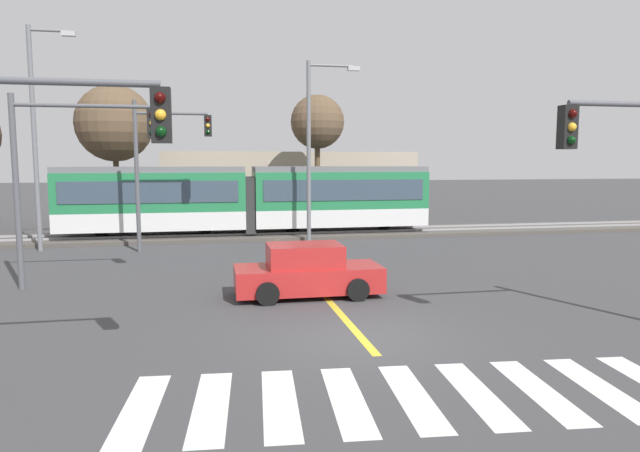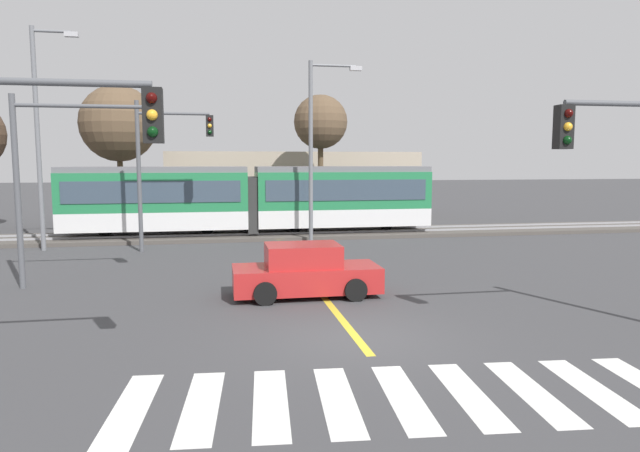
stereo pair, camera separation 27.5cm
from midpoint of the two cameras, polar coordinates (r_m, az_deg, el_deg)
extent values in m
plane|color=#3D3D3F|center=(12.82, 3.58, -11.15)|extent=(200.00, 200.00, 0.00)
cube|color=#4C4742|center=(29.73, -5.04, -0.86)|extent=(120.00, 4.00, 0.18)
cube|color=#939399|center=(29.00, -4.89, -0.76)|extent=(120.00, 0.08, 0.10)
cube|color=#939399|center=(30.43, -5.19, -0.42)|extent=(120.00, 0.08, 0.10)
cube|color=silver|center=(29.60, -16.57, 0.60)|extent=(9.00, 2.60, 0.90)
cube|color=#237A47|center=(29.49, -16.66, 3.31)|extent=(9.00, 2.60, 1.90)
cube|color=#384756|center=(28.18, -16.91, 3.26)|extent=(8.28, 0.04, 1.04)
cube|color=slate|center=(29.46, -16.72, 5.42)|extent=(9.00, 2.39, 0.28)
cylinder|color=black|center=(29.52, -11.75, -0.16)|extent=(0.70, 0.20, 0.70)
cylinder|color=black|center=(29.98, -21.25, -0.37)|extent=(0.70, 0.20, 0.70)
cube|color=silver|center=(30.22, 1.67, 0.98)|extent=(9.00, 2.60, 0.90)
cube|color=#237A47|center=(30.11, 1.68, 3.63)|extent=(9.00, 2.60, 1.90)
cube|color=#384756|center=(28.83, 2.26, 3.60)|extent=(8.28, 0.04, 1.04)
cube|color=slate|center=(30.08, 1.68, 5.71)|extent=(9.00, 2.39, 0.28)
cylinder|color=black|center=(30.91, 6.14, 0.23)|extent=(0.70, 0.20, 0.70)
cylinder|color=black|center=(29.81, -2.98, 0.03)|extent=(0.70, 0.20, 0.70)
cube|color=#2D2D2D|center=(29.47, -7.37, 2.16)|extent=(0.50, 2.34, 2.80)
cube|color=silver|center=(9.87, -18.34, -17.00)|extent=(0.79, 2.84, 0.01)
cube|color=silver|center=(9.71, -11.68, -17.20)|extent=(0.79, 2.84, 0.01)
cube|color=silver|center=(9.67, -4.87, -17.18)|extent=(0.79, 2.84, 0.01)
cube|color=silver|center=(9.76, 1.90, -16.93)|extent=(0.79, 2.84, 0.01)
cube|color=silver|center=(9.97, 8.43, -16.49)|extent=(0.79, 2.84, 0.01)
cube|color=silver|center=(10.29, 14.60, -15.87)|extent=(0.79, 2.84, 0.01)
cube|color=silver|center=(10.71, 20.30, -15.15)|extent=(0.79, 2.84, 0.01)
cube|color=silver|center=(11.23, 25.47, -14.36)|extent=(0.79, 2.84, 0.01)
cube|color=gold|center=(19.62, -1.77, -4.91)|extent=(0.20, 16.69, 0.01)
cube|color=#B22323|center=(16.52, -1.68, -5.26)|extent=(4.20, 1.71, 0.72)
cube|color=#B22323|center=(16.38, -2.04, -2.94)|extent=(2.10, 1.52, 0.64)
cube|color=#384756|center=(16.57, 1.39, -2.83)|extent=(0.10, 1.43, 0.52)
cube|color=#384756|center=(17.14, -2.45, -2.52)|extent=(1.79, 0.04, 0.48)
cylinder|color=black|center=(17.62, 1.93, -5.17)|extent=(0.64, 0.22, 0.64)
cylinder|color=black|center=(16.01, 3.30, -6.38)|extent=(0.64, 0.22, 0.64)
cylinder|color=black|center=(17.24, -6.30, -5.47)|extent=(0.64, 0.22, 0.64)
cylinder|color=black|center=(15.59, -5.77, -6.75)|extent=(0.64, 0.22, 0.64)
cylinder|color=#515459|center=(10.24, -26.52, 12.81)|extent=(3.50, 0.12, 0.12)
cube|color=black|center=(9.89, -16.38, 10.56)|extent=(0.32, 0.28, 0.90)
sphere|color=#360605|center=(9.77, -16.51, 12.20)|extent=(0.18, 0.18, 0.18)
sphere|color=#F7AA26|center=(9.74, -16.46, 10.63)|extent=(0.18, 0.18, 0.18)
sphere|color=black|center=(9.73, -16.40, 9.04)|extent=(0.18, 0.18, 0.18)
cube|color=black|center=(13.00, 22.95, 9.08)|extent=(0.32, 0.28, 0.90)
sphere|color=#360605|center=(12.89, 23.38, 10.29)|extent=(0.18, 0.18, 0.18)
sphere|color=#F7AA26|center=(12.87, 23.32, 9.09)|extent=(0.18, 0.18, 0.18)
sphere|color=black|center=(12.86, 23.27, 7.89)|extent=(0.18, 0.18, 0.18)
cylinder|color=#515459|center=(19.40, -28.44, 2.92)|extent=(0.18, 0.18, 5.87)
cylinder|color=#515459|center=(18.95, -22.98, 11.01)|extent=(4.00, 0.12, 0.12)
cube|color=black|center=(18.62, -16.79, 9.79)|extent=(0.32, 0.28, 0.90)
sphere|color=#360605|center=(18.49, -16.86, 10.65)|extent=(0.18, 0.18, 0.18)
sphere|color=#F7AA26|center=(18.47, -16.84, 9.82)|extent=(0.18, 0.18, 0.18)
sphere|color=black|center=(18.46, -16.81, 8.98)|extent=(0.18, 0.18, 0.18)
cylinder|color=#515459|center=(25.46, -18.13, 4.67)|extent=(0.18, 0.18, 6.43)
cylinder|color=#515459|center=(25.40, -14.93, 10.82)|extent=(3.00, 0.12, 0.12)
cube|color=black|center=(25.32, -11.45, 9.79)|extent=(0.32, 0.28, 0.90)
sphere|color=#360605|center=(25.18, -11.47, 10.42)|extent=(0.18, 0.18, 0.18)
sphere|color=#F7AA26|center=(25.17, -11.46, 9.81)|extent=(0.18, 0.18, 0.18)
sphere|color=black|center=(25.15, -11.44, 9.20)|extent=(0.18, 0.18, 0.18)
cylinder|color=slate|center=(27.39, -26.91, 7.65)|extent=(0.20, 0.20, 9.53)
cylinder|color=slate|center=(27.72, -25.79, 17.20)|extent=(1.57, 0.12, 0.12)
cube|color=#B2B2B7|center=(27.53, -24.13, 17.14)|extent=(0.56, 0.28, 0.20)
cylinder|color=slate|center=(27.15, -1.43, 7.31)|extent=(0.20, 0.20, 8.53)
cylinder|color=slate|center=(27.71, 0.83, 15.74)|extent=(2.16, 0.12, 0.12)
cube|color=#B2B2B7|center=(27.93, 3.07, 15.45)|extent=(0.56, 0.28, 0.20)
cylinder|color=brown|center=(35.20, -19.87, 4.00)|extent=(0.32, 0.32, 5.17)
sphere|color=brown|center=(35.24, -20.09, 9.63)|extent=(4.38, 4.38, 4.38)
cylinder|color=brown|center=(33.77, -0.50, 4.61)|extent=(0.32, 0.32, 5.54)
sphere|color=brown|center=(33.83, -0.50, 10.38)|extent=(3.14, 3.14, 3.14)
cube|color=tan|center=(40.09, -3.43, 4.15)|extent=(16.85, 6.00, 4.50)
camera|label=1|loc=(0.14, -90.39, -0.04)|focal=32.00mm
camera|label=2|loc=(0.14, 89.61, 0.04)|focal=32.00mm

